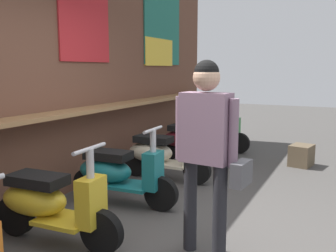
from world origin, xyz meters
name	(u,v)px	position (x,y,z in m)	size (l,w,h in m)	color
ground_plane	(180,239)	(0.00, 0.00, 0.00)	(28.60, 28.60, 0.00)	#474442
market_stall_facade	(20,59)	(0.01, 2.02, 1.74)	(10.21, 0.61, 3.48)	brown
scooter_yellow	(48,203)	(-0.60, 1.08, 0.39)	(0.48, 1.40, 0.97)	gold
scooter_teal	(117,173)	(0.54, 1.08, 0.39)	(0.49, 1.40, 0.97)	#197075
scooter_cream	(161,154)	(1.68, 1.08, 0.39)	(0.46, 1.40, 0.97)	beige
scooter_maroon	(191,141)	(2.83, 1.08, 0.39)	(0.46, 1.40, 0.97)	maroon
scooter_green	(211,132)	(3.88, 1.08, 0.39)	(0.46, 1.40, 0.97)	#237533
shopper_with_handbag	(207,139)	(-0.18, -0.33, 1.05)	(0.27, 0.67, 1.71)	#232328
merchandise_crate	(301,155)	(3.43, -0.71, 0.18)	(0.41, 0.33, 0.36)	brown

